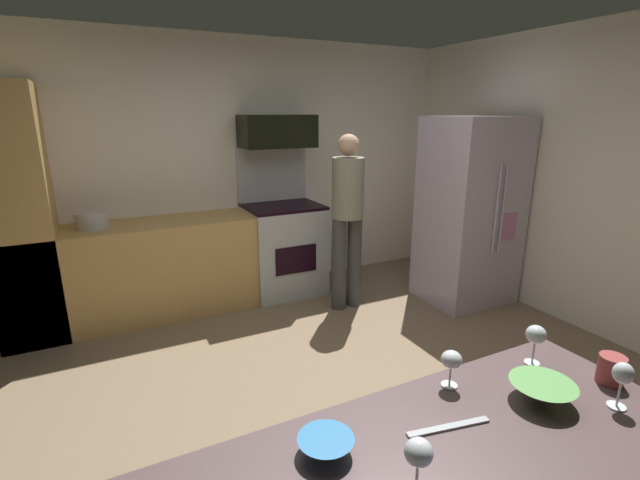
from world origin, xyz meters
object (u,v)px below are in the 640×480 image
(microwave, at_px, (277,131))
(refrigerator, at_px, (470,212))
(mug_coffee, at_px, (611,370))
(mixing_bowl_large, at_px, (542,392))
(mixing_bowl_small, at_px, (326,446))
(wine_glass_near, at_px, (536,336))
(person_cook, at_px, (347,214))
(wine_glass_extra, at_px, (451,361))
(wine_glass_far, at_px, (418,455))
(wine_glass_mid, at_px, (623,376))
(stock_pot, at_px, (92,220))
(oven_range, at_px, (283,245))

(microwave, bearing_deg, refrigerator, -34.80)
(mug_coffee, bearing_deg, mixing_bowl_large, 172.83)
(microwave, bearing_deg, mug_coffee, -91.23)
(mixing_bowl_small, xyz_separation_m, wine_glass_near, (0.96, 0.06, 0.10))
(microwave, height_order, person_cook, microwave)
(microwave, relative_size, wine_glass_extra, 5.20)
(wine_glass_near, height_order, wine_glass_extra, wine_glass_near)
(mixing_bowl_large, height_order, wine_glass_far, wine_glass_far)
(wine_glass_mid, relative_size, stock_pot, 0.65)
(oven_range, bearing_deg, microwave, 90.00)
(wine_glass_near, xyz_separation_m, wine_glass_mid, (0.02, -0.32, -0.00))
(microwave, bearing_deg, stock_pot, -177.41)
(mixing_bowl_large, bearing_deg, stock_pot, 112.07)
(microwave, distance_m, wine_glass_mid, 3.67)
(refrigerator, height_order, stock_pot, refrigerator)
(oven_range, height_order, wine_glass_far, oven_range)
(wine_glass_mid, bearing_deg, person_cook, 78.27)
(oven_range, relative_size, person_cook, 0.91)
(stock_pot, bearing_deg, person_cook, -17.24)
(microwave, xyz_separation_m, wine_glass_mid, (-0.20, -3.60, -0.66))
(person_cook, relative_size, stock_pot, 6.44)
(person_cook, xyz_separation_m, mixing_bowl_large, (-0.79, -2.71, -0.01))
(wine_glass_near, distance_m, wine_glass_extra, 0.40)
(refrigerator, bearing_deg, wine_glass_far, -136.79)
(mixing_bowl_small, xyz_separation_m, wine_glass_mid, (0.99, -0.26, 0.10))
(mixing_bowl_large, bearing_deg, wine_glass_far, -169.60)
(microwave, relative_size, mug_coffee, 6.79)
(oven_range, distance_m, person_cook, 0.89)
(mug_coffee, bearing_deg, wine_glass_mid, -140.64)
(wine_glass_far, distance_m, mug_coffee, 0.97)
(wine_glass_mid, height_order, stock_pot, wine_glass_mid)
(oven_range, relative_size, mixing_bowl_small, 9.00)
(mixing_bowl_large, distance_m, wine_glass_mid, 0.26)
(refrigerator, distance_m, mixing_bowl_large, 3.08)
(refrigerator, relative_size, mug_coffee, 16.87)
(mixing_bowl_large, xyz_separation_m, wine_glass_mid, (0.20, -0.14, 0.09))
(oven_range, bearing_deg, wine_glass_mid, -93.22)
(mug_coffee, relative_size, stock_pot, 0.42)
(wine_glass_far, bearing_deg, microwave, 73.86)
(microwave, xyz_separation_m, refrigerator, (1.59, -1.11, -0.77))
(oven_range, relative_size, wine_glass_mid, 9.03)
(wine_glass_mid, xyz_separation_m, stock_pot, (-1.57, 3.52, -0.05))
(microwave, relative_size, mixing_bowl_small, 4.37)
(microwave, bearing_deg, wine_glass_extra, -100.84)
(wine_glass_near, height_order, wine_glass_mid, wine_glass_mid)
(wine_glass_near, bearing_deg, wine_glass_mid, -85.99)
(wine_glass_near, relative_size, stock_pot, 0.64)
(mixing_bowl_large, xyz_separation_m, wine_glass_far, (-0.64, -0.12, 0.09))
(oven_range, distance_m, refrigerator, 1.93)
(oven_range, relative_size, mixing_bowl_large, 6.85)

